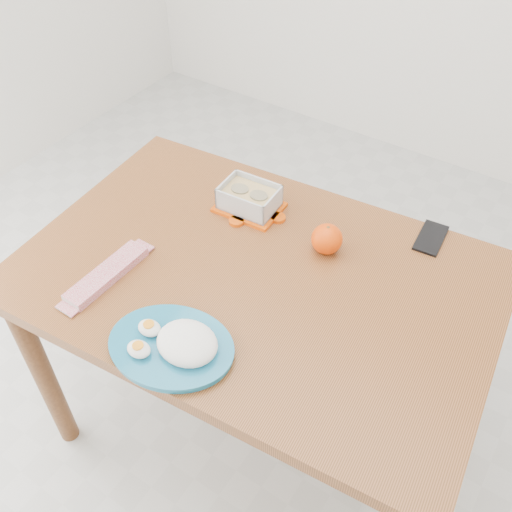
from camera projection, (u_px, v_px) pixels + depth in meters
The scene contains 7 objects.
ground at pixel (238, 379), 2.10m from camera, with size 3.50×3.50×0.00m, color #B7B7B2.
dining_table at pixel (256, 299), 1.52m from camera, with size 1.26×0.89×0.75m.
food_container at pixel (249, 199), 1.60m from camera, with size 0.19×0.15×0.08m.
orange_fruit at pixel (327, 239), 1.48m from camera, with size 0.08×0.08×0.08m, color #FF5B05.
rice_plate at pixel (176, 344), 1.26m from camera, with size 0.34×0.34×0.08m.
candy_bar at pixel (107, 274), 1.43m from camera, with size 0.24×0.06×0.02m, color #B10922.
smartphone at pixel (431, 238), 1.54m from camera, with size 0.07×0.13×0.01m, color black.
Camera 1 is at (0.71, -0.95, 1.79)m, focal length 40.00 mm.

